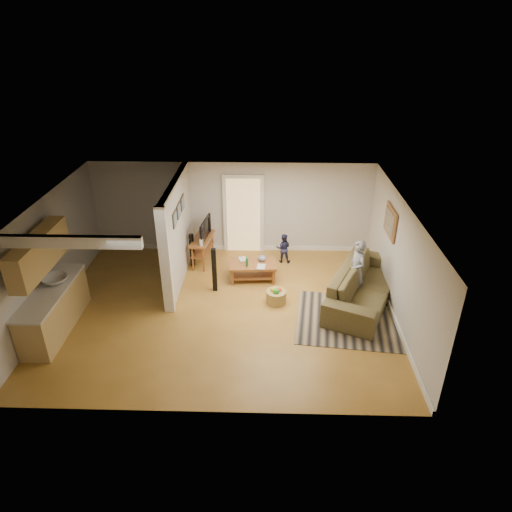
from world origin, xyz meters
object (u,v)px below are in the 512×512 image
(speaker_right, at_px, (192,250))
(toddler, at_px, (283,262))
(child, at_px, (353,296))
(sofa, at_px, (362,300))
(speaker_left, at_px, (214,270))
(toy_basket, at_px, (276,296))
(coffee_table, at_px, (253,266))
(tv_console, at_px, (203,240))

(speaker_right, xyz_separation_m, toddler, (2.38, 0.29, -0.46))
(speaker_right, bearing_deg, child, 0.64)
(speaker_right, distance_m, child, 4.25)
(sofa, height_order, speaker_left, speaker_left)
(speaker_left, xyz_separation_m, child, (3.28, -0.17, -0.55))
(sofa, distance_m, toy_basket, 2.01)
(sofa, bearing_deg, coffee_table, 94.61)
(sofa, relative_size, coffee_table, 2.43)
(toddler, bearing_deg, speaker_left, 45.74)
(sofa, distance_m, coffee_table, 2.74)
(coffee_table, xyz_separation_m, speaker_right, (-1.62, 0.63, 0.11))
(speaker_right, relative_size, toy_basket, 2.00)
(speaker_left, distance_m, toy_basket, 1.58)
(sofa, height_order, speaker_right, speaker_right)
(sofa, bearing_deg, speaker_left, 108.39)
(tv_console, relative_size, toddler, 1.46)
(speaker_left, height_order, speaker_right, speaker_left)
(sofa, xyz_separation_m, child, (-0.17, 0.19, 0.00))
(speaker_right, bearing_deg, speaker_left, -39.54)
(speaker_left, relative_size, toy_basket, 2.41)
(coffee_table, height_order, toddler, coffee_table)
(speaker_left, bearing_deg, child, -6.06)
(speaker_right, height_order, child, speaker_right)
(toddler, bearing_deg, toy_basket, 88.12)
(sofa, relative_size, toy_basket, 6.30)
(sofa, height_order, coffee_table, coffee_table)
(child, bearing_deg, tv_console, -131.84)
(toy_basket, relative_size, child, 0.32)
(coffee_table, bearing_deg, child, -16.95)
(speaker_left, bearing_deg, sofa, -9.12)
(sofa, xyz_separation_m, toddler, (-1.79, 1.84, 0.00))
(tv_console, relative_size, speaker_left, 1.07)
(child, bearing_deg, speaker_left, -112.21)
(toy_basket, bearing_deg, coffee_table, 117.79)
(sofa, height_order, toddler, sofa)
(speaker_right, height_order, toy_basket, speaker_right)
(sofa, height_order, child, child)
(toy_basket, bearing_deg, sofa, 3.79)
(toy_basket, distance_m, toddler, 1.99)
(speaker_left, height_order, toddler, speaker_left)
(speaker_left, xyz_separation_m, speaker_right, (-0.72, 1.19, -0.09))
(tv_console, height_order, toy_basket, tv_console)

